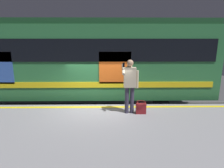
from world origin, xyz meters
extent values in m
plane|color=#3D3D3F|center=(0.00, 0.00, 0.00)|extent=(23.75, 23.75, 0.00)
cube|color=gray|center=(0.00, 2.35, 0.48)|extent=(13.26, 4.69, 0.97)
cube|color=yellow|center=(0.00, 0.30, 0.97)|extent=(12.99, 0.16, 0.01)
cube|color=slate|center=(0.00, -1.20, 0.08)|extent=(17.24, 0.08, 0.16)
cube|color=slate|center=(0.00, -2.64, 0.08)|extent=(17.24, 0.08, 0.16)
cube|color=#2D723F|center=(1.65, -1.92, 2.51)|extent=(13.58, 2.81, 3.12)
cube|color=#1B4426|center=(1.65, -1.92, 4.19)|extent=(13.30, 2.59, 0.24)
cube|color=black|center=(1.65, -0.50, 3.05)|extent=(12.90, 0.03, 0.90)
cube|color=yellow|center=(1.65, -0.50, 1.65)|extent=(12.90, 0.03, 0.24)
cube|color=#D85919|center=(-0.73, -0.49, 2.35)|extent=(1.29, 0.02, 1.30)
cylinder|color=black|center=(-2.76, -0.79, 0.58)|extent=(0.84, 0.12, 0.84)
cylinder|color=black|center=(-2.76, -3.04, 0.58)|extent=(0.84, 0.12, 0.84)
cylinder|color=#383347|center=(-1.27, 0.87, 1.43)|extent=(0.14, 0.14, 0.92)
cylinder|color=#383347|center=(-1.09, 0.87, 1.43)|extent=(0.14, 0.14, 0.92)
cube|color=beige|center=(-1.18, 0.87, 2.23)|extent=(0.40, 0.24, 0.67)
sphere|color=beige|center=(-1.18, 0.71, 2.54)|extent=(0.20, 0.20, 0.20)
sphere|color=tan|center=(-1.18, 0.87, 2.71)|extent=(0.22, 0.22, 0.22)
cylinder|color=beige|center=(-1.43, 0.87, 2.16)|extent=(0.09, 0.09, 0.60)
cylinder|color=beige|center=(-0.95, 0.95, 2.51)|extent=(0.09, 0.42, 0.33)
cube|color=black|center=(-0.95, 1.05, 2.67)|extent=(0.07, 0.02, 0.15)
cube|color=maroon|center=(-1.58, 0.95, 1.15)|extent=(0.35, 0.16, 0.36)
torus|color=maroon|center=(-1.58, 0.95, 1.39)|extent=(0.31, 0.31, 0.02)
camera|label=1|loc=(-0.50, 7.03, 3.44)|focal=30.05mm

